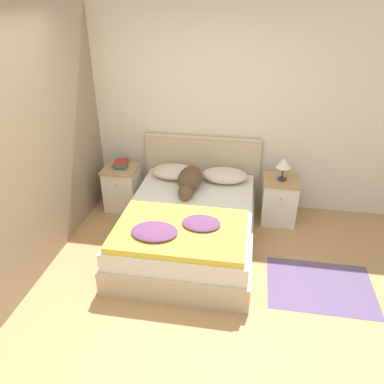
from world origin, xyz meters
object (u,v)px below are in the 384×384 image
(pillow_right, at_px, (225,175))
(dog, at_px, (190,180))
(nightstand_right, at_px, (279,200))
(pillow_left, at_px, (174,172))
(bed, at_px, (189,226))
(nightstand_left, at_px, (122,187))
(book_stack, at_px, (121,164))
(table_lamp, at_px, (284,164))

(pillow_right, height_order, dog, dog)
(dog, bearing_deg, nightstand_right, 11.42)
(pillow_right, bearing_deg, pillow_left, 180.00)
(bed, relative_size, nightstand_left, 3.44)
(nightstand_left, relative_size, book_stack, 2.40)
(nightstand_right, relative_size, pillow_right, 1.01)
(nightstand_left, distance_m, dog, 1.03)
(bed, height_order, nightstand_left, nightstand_left)
(nightstand_left, height_order, nightstand_right, same)
(pillow_left, bearing_deg, pillow_right, 0.00)
(bed, bearing_deg, book_stack, 144.75)
(nightstand_left, xyz_separation_m, pillow_left, (0.70, 0.05, 0.26))
(nightstand_right, distance_m, pillow_left, 1.38)
(bed, bearing_deg, pillow_right, 66.45)
(nightstand_left, height_order, book_stack, book_stack)
(nightstand_left, bearing_deg, pillow_right, 2.18)
(dog, bearing_deg, table_lamp, 10.56)
(pillow_left, distance_m, dog, 0.37)
(bed, relative_size, table_lamp, 7.14)
(table_lamp, bearing_deg, pillow_left, 177.10)
(bed, bearing_deg, table_lamp, 33.49)
(book_stack, bearing_deg, pillow_left, 1.88)
(table_lamp, bearing_deg, nightstand_right, 90.00)
(pillow_left, relative_size, table_lamp, 2.06)
(nightstand_right, xyz_separation_m, book_stack, (-2.06, 0.03, 0.33))
(dog, relative_size, table_lamp, 2.82)
(nightstand_left, bearing_deg, nightstand_right, 0.00)
(nightstand_right, height_order, table_lamp, table_lamp)
(nightstand_left, distance_m, pillow_right, 1.38)
(pillow_right, xyz_separation_m, dog, (-0.40, -0.27, 0.03))
(nightstand_left, bearing_deg, bed, -34.15)
(pillow_left, bearing_deg, nightstand_right, -2.18)
(pillow_left, height_order, pillow_right, same)
(table_lamp, bearing_deg, dog, -169.44)
(pillow_right, xyz_separation_m, table_lamp, (0.70, -0.07, 0.24))
(book_stack, bearing_deg, nightstand_right, -0.80)
(bed, relative_size, pillow_left, 3.46)
(pillow_right, bearing_deg, nightstand_left, -177.82)
(nightstand_right, distance_m, book_stack, 2.09)
(bed, distance_m, pillow_left, 0.88)
(nightstand_right, height_order, book_stack, book_stack)
(pillow_left, distance_m, pillow_right, 0.65)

